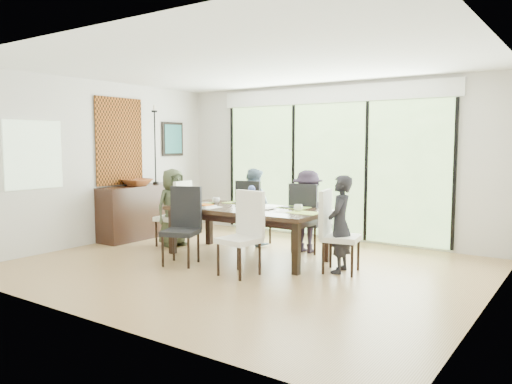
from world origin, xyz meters
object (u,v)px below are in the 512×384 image
Objects in this scene: table_top at (247,210)px; vase at (252,204)px; person_far_left at (254,207)px; laptop at (198,204)px; chair_left_end at (172,213)px; cup_b at (251,206)px; chair_far_left at (255,212)px; sideboard at (142,211)px; chair_right_end at (341,231)px; chair_far_right at (308,217)px; cup_a at (216,200)px; cup_c at (298,208)px; chair_near_left at (181,226)px; person_far_right at (308,211)px; person_left_end at (173,207)px; bowl at (137,182)px; chair_near_right at (239,233)px; person_right_end at (340,224)px.

vase is (0.05, 0.05, 0.09)m from table_top.
laptop is (-0.40, -0.93, 0.12)m from person_far_left.
chair_left_end reaches higher than cup_b.
chair_far_left reaches higher than sideboard.
chair_right_end is 1.00× the size of chair_far_right.
sideboard is at bearing 75.82° from chair_right_end.
chair_far_left is 0.78m from cup_a.
cup_b is 0.81× the size of cup_c.
chair_near_left is 1.64m from cup_c.
person_far_right is 1.68m from laptop.
person_left_end is 2.19m from person_far_right.
sideboard reaches higher than cup_c.
chair_right_end and chair_near_left have the same top height.
chair_near_left is at bearing -26.71° from bowl.
chair_far_right is at bearing 38.10° from chair_near_left.
chair_near_right is at bearing 133.16° from person_far_left.
cup_a is at bearing 14.79° from laptop.
cup_c is at bearing 3.81° from vase.
chair_left_end and chair_near_right have the same top height.
sideboard is (-0.97, 0.21, -0.17)m from person_left_end.
chair_near_right is 1.57m from laptop.
chair_near_right is (-0.05, -1.72, 0.00)m from chair_far_right.
chair_near_left is at bearing -130.17° from cup_b.
person_far_left is 1.46m from cup_c.
person_right_end is (2.98, 0.00, 0.09)m from chair_left_end.
chair_left_end reaches higher than table_top.
chair_near_right is 1.06m from vase.
laptop is at bearing 33.52° from person_far_right.
bowl reaches higher than cup_a.
person_right_end reaches higher than vase.
vase is at bearing 57.27° from person_far_right.
laptop is 2.66× the size of cup_c.
table_top is 1.42× the size of sideboard.
vase is (0.50, -0.78, 0.16)m from person_far_left.
chair_near_left is (1.00, -0.87, 0.00)m from chair_left_end.
person_far_left is 0.94m from vase.
person_right_end is 3.91× the size of laptop.
chair_far_right is at bearing -10.08° from laptop.
chair_left_end is 0.85× the size of person_far_right.
table_top is 2.18× the size of chair_far_right.
person_far_left is 0.74m from cup_a.
person_left_end is 1.00m from sideboard.
person_left_end is 1.32m from person_far_left.
chair_far_left is 1.00× the size of chair_near_left.
person_left_end reaches higher than chair_near_left.
chair_near_right is at bearing -59.07° from person_right_end.
person_right_end and person_far_right have the same top height.
vase is at bearing 76.89° from chair_right_end.
sideboard is at bearing 14.24° from chair_far_left.
chair_far_left is at bearing 55.31° from chair_right_end.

